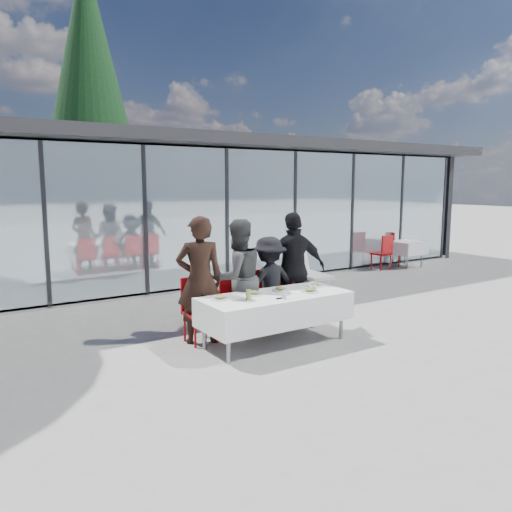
{
  "coord_description": "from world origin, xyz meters",
  "views": [
    {
      "loc": [
        -4.6,
        -5.89,
        2.38
      ],
      "look_at": [
        -0.0,
        1.2,
        1.14
      ],
      "focal_mm": 35.0,
      "sensor_mm": 36.0,
      "label": 1
    }
  ],
  "objects_px": {
    "diner_chair_a": "(198,306)",
    "juice_bottle": "(248,295)",
    "diner_b": "(238,278)",
    "diner_c": "(269,284)",
    "plate_extra": "(310,291)",
    "diner_chair_d": "(291,293)",
    "folded_eyeglasses": "(280,298)",
    "spare_chair_a": "(396,247)",
    "conifer_tree": "(89,82)",
    "diner_chair_c": "(266,296)",
    "plate_d": "(316,285)",
    "dining_table": "(275,309)",
    "spare_table_right": "(407,248)",
    "diner_a": "(200,280)",
    "diner_d": "(294,269)",
    "lounger": "(306,270)",
    "plate_a": "(220,298)",
    "plate_c": "(281,289)",
    "diner_chair_b": "(235,301)",
    "plate_b": "(254,293)",
    "spare_chair_b": "(384,251)"
  },
  "relations": [
    {
      "from": "diner_chair_a",
      "to": "juice_bottle",
      "type": "height_order",
      "value": "diner_chair_a"
    },
    {
      "from": "diner_b",
      "to": "diner_c",
      "type": "relative_size",
      "value": 1.2
    },
    {
      "from": "plate_extra",
      "to": "diner_c",
      "type": "bearing_deg",
      "value": 103.37
    },
    {
      "from": "diner_chair_d",
      "to": "plate_extra",
      "type": "relative_size",
      "value": 3.6
    },
    {
      "from": "folded_eyeglasses",
      "to": "spare_chair_a",
      "type": "bearing_deg",
      "value": 30.47
    },
    {
      "from": "diner_b",
      "to": "conifer_tree",
      "type": "bearing_deg",
      "value": -95.6
    },
    {
      "from": "diner_chair_c",
      "to": "plate_d",
      "type": "xyz_separation_m",
      "value": [
        0.54,
        -0.62,
        0.24
      ]
    },
    {
      "from": "diner_chair_a",
      "to": "diner_c",
      "type": "relative_size",
      "value": 0.64
    },
    {
      "from": "plate_extra",
      "to": "folded_eyeglasses",
      "type": "relative_size",
      "value": 1.93
    },
    {
      "from": "dining_table",
      "to": "spare_table_right",
      "type": "height_order",
      "value": "dining_table"
    },
    {
      "from": "diner_b",
      "to": "diner_a",
      "type": "bearing_deg",
      "value": -0.08
    },
    {
      "from": "diner_d",
      "to": "plate_extra",
      "type": "bearing_deg",
      "value": 82.83
    },
    {
      "from": "diner_b",
      "to": "lounger",
      "type": "relative_size",
      "value": 1.33
    },
    {
      "from": "plate_a",
      "to": "lounger",
      "type": "relative_size",
      "value": 0.2
    },
    {
      "from": "diner_d",
      "to": "folded_eyeglasses",
      "type": "relative_size",
      "value": 13.62
    },
    {
      "from": "plate_a",
      "to": "folded_eyeglasses",
      "type": "height_order",
      "value": "plate_a"
    },
    {
      "from": "spare_chair_a",
      "to": "plate_c",
      "type": "bearing_deg",
      "value": -151.13
    },
    {
      "from": "diner_c",
      "to": "plate_a",
      "type": "bearing_deg",
      "value": 21.76
    },
    {
      "from": "diner_chair_b",
      "to": "conifer_tree",
      "type": "height_order",
      "value": "conifer_tree"
    },
    {
      "from": "diner_chair_a",
      "to": "spare_table_right",
      "type": "bearing_deg",
      "value": 19.65
    },
    {
      "from": "diner_chair_c",
      "to": "diner_chair_a",
      "type": "bearing_deg",
      "value": 180.0
    },
    {
      "from": "diner_b",
      "to": "plate_b",
      "type": "distance_m",
      "value": 0.53
    },
    {
      "from": "dining_table",
      "to": "spare_chair_a",
      "type": "distance_m",
      "value": 8.11
    },
    {
      "from": "diner_chair_a",
      "to": "spare_chair_b",
      "type": "xyz_separation_m",
      "value": [
        7.07,
        2.83,
        0.0
      ]
    },
    {
      "from": "plate_d",
      "to": "lounger",
      "type": "bearing_deg",
      "value": 53.42
    },
    {
      "from": "diner_b",
      "to": "conifer_tree",
      "type": "distance_m",
      "value": 13.39
    },
    {
      "from": "plate_c",
      "to": "spare_chair_b",
      "type": "height_order",
      "value": "spare_chair_b"
    },
    {
      "from": "plate_c",
      "to": "juice_bottle",
      "type": "relative_size",
      "value": 1.78
    },
    {
      "from": "plate_d",
      "to": "spare_chair_b",
      "type": "bearing_deg",
      "value": 33.14
    },
    {
      "from": "diner_d",
      "to": "spare_chair_a",
      "type": "relative_size",
      "value": 1.96
    },
    {
      "from": "diner_d",
      "to": "conifer_tree",
      "type": "height_order",
      "value": "conifer_tree"
    },
    {
      "from": "diner_chair_d",
      "to": "spare_table_right",
      "type": "height_order",
      "value": "diner_chair_d"
    },
    {
      "from": "diner_c",
      "to": "diner_chair_d",
      "type": "relative_size",
      "value": 1.57
    },
    {
      "from": "spare_chair_a",
      "to": "spare_chair_b",
      "type": "bearing_deg",
      "value": -157.21
    },
    {
      "from": "plate_a",
      "to": "spare_chair_a",
      "type": "relative_size",
      "value": 0.28
    },
    {
      "from": "dining_table",
      "to": "lounger",
      "type": "bearing_deg",
      "value": 46.1
    },
    {
      "from": "dining_table",
      "to": "diner_chair_a",
      "type": "relative_size",
      "value": 2.32
    },
    {
      "from": "diner_chair_b",
      "to": "plate_a",
      "type": "xyz_separation_m",
      "value": [
        -0.59,
        -0.58,
        0.24
      ]
    },
    {
      "from": "plate_d",
      "to": "diner_a",
      "type": "bearing_deg",
      "value": 163.27
    },
    {
      "from": "diner_chair_b",
      "to": "conifer_tree",
      "type": "distance_m",
      "value": 13.47
    },
    {
      "from": "plate_a",
      "to": "diner_c",
      "type": "bearing_deg",
      "value": 22.89
    },
    {
      "from": "plate_a",
      "to": "plate_b",
      "type": "bearing_deg",
      "value": -0.95
    },
    {
      "from": "plate_a",
      "to": "spare_chair_b",
      "type": "bearing_deg",
      "value": 25.97
    },
    {
      "from": "diner_d",
      "to": "conifer_tree",
      "type": "relative_size",
      "value": 0.18
    },
    {
      "from": "diner_chair_d",
      "to": "spare_chair_a",
      "type": "relative_size",
      "value": 1.0
    },
    {
      "from": "plate_a",
      "to": "plate_d",
      "type": "relative_size",
      "value": 1.0
    },
    {
      "from": "diner_chair_a",
      "to": "diner_chair_c",
      "type": "height_order",
      "value": "same"
    },
    {
      "from": "diner_c",
      "to": "spare_chair_a",
      "type": "bearing_deg",
      "value": -155.05
    },
    {
      "from": "lounger",
      "to": "diner_chair_b",
      "type": "bearing_deg",
      "value": -142.57
    },
    {
      "from": "diner_chair_d",
      "to": "plate_extra",
      "type": "xyz_separation_m",
      "value": [
        -0.31,
        -0.89,
        0.24
      ]
    }
  ]
}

